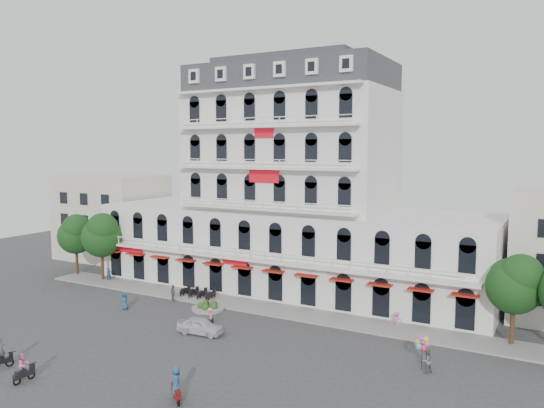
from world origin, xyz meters
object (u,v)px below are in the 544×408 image
(parked_car, at_px, (201,326))
(rider_east, at_px, (176,384))
(rider_center, at_px, (210,318))
(rider_west, at_px, (1,354))
(rider_southwest, at_px, (24,368))
(balloon_vendor, at_px, (425,355))

(parked_car, relative_size, rider_east, 1.78)
(rider_center, bearing_deg, rider_west, -56.48)
(rider_southwest, relative_size, rider_center, 1.03)
(rider_center, bearing_deg, rider_east, 0.63)
(rider_east, xyz_separation_m, balloon_vendor, (12.55, 12.07, 0.08))
(balloon_vendor, bearing_deg, rider_west, -152.29)
(rider_southwest, relative_size, balloon_vendor, 0.82)
(parked_car, relative_size, rider_center, 2.11)
(rider_southwest, bearing_deg, parked_car, -19.90)
(rider_west, distance_m, balloon_vendor, 30.36)
(parked_car, bearing_deg, rider_center, -8.98)
(rider_west, bearing_deg, rider_center, -5.32)
(rider_southwest, xyz_separation_m, rider_center, (4.90, 14.75, 0.00))
(rider_east, bearing_deg, rider_southwest, 52.69)
(rider_southwest, distance_m, balloon_vendor, 27.71)
(parked_car, height_order, rider_southwest, rider_southwest)
(rider_center, distance_m, balloon_vendor, 18.53)
(parked_car, relative_size, balloon_vendor, 1.69)
(rider_southwest, distance_m, rider_east, 11.22)
(parked_car, distance_m, rider_east, 12.29)
(parked_car, xyz_separation_m, rider_southwest, (-4.84, -13.41, 0.31))
(parked_car, height_order, rider_west, rider_west)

